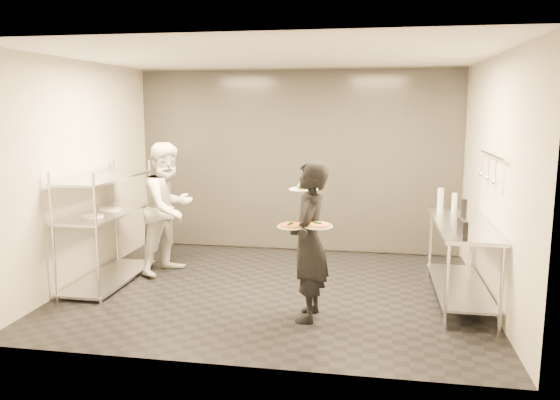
% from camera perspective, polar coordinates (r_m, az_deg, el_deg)
% --- Properties ---
extents(room_shell, '(5.00, 4.00, 2.80)m').
position_cam_1_polar(room_shell, '(7.60, 0.94, 3.51)').
color(room_shell, black).
rests_on(room_shell, ground).
extents(pass_rack, '(0.60, 1.60, 1.50)m').
position_cam_1_polar(pass_rack, '(7.26, -17.63, -2.29)').
color(pass_rack, silver).
rests_on(pass_rack, ground).
extents(prep_counter, '(0.60, 1.80, 0.92)m').
position_cam_1_polar(prep_counter, '(6.57, 18.45, -4.85)').
color(prep_counter, silver).
rests_on(prep_counter, ground).
extents(utensil_rail, '(0.07, 1.20, 0.31)m').
position_cam_1_polar(utensil_rail, '(6.45, 21.06, 3.07)').
color(utensil_rail, silver).
rests_on(utensil_rail, room_shell).
extents(waiter, '(0.41, 0.62, 1.67)m').
position_cam_1_polar(waiter, '(5.69, 3.05, -4.37)').
color(waiter, black).
rests_on(waiter, ground).
extents(chef, '(0.94, 1.04, 1.76)m').
position_cam_1_polar(chef, '(7.45, -11.56, -0.85)').
color(chef, silver).
rests_on(chef, ground).
extents(pizza_plate_near, '(0.28, 0.28, 0.05)m').
position_cam_1_polar(pizza_plate_near, '(5.47, 1.20, -2.69)').
color(pizza_plate_near, white).
rests_on(pizza_plate_near, waiter).
extents(pizza_plate_far, '(0.29, 0.29, 0.05)m').
position_cam_1_polar(pizza_plate_far, '(5.43, 4.01, -2.66)').
color(pizza_plate_far, white).
rests_on(pizza_plate_far, waiter).
extents(salad_plate, '(0.31, 0.31, 0.07)m').
position_cam_1_polar(salad_plate, '(5.84, 2.46, 1.29)').
color(salad_plate, white).
rests_on(salad_plate, waiter).
extents(pos_monitor, '(0.07, 0.26, 0.18)m').
position_cam_1_polar(pos_monitor, '(5.77, 18.52, -2.87)').
color(pos_monitor, black).
rests_on(pos_monitor, prep_counter).
extents(bottle_green, '(0.08, 0.08, 0.28)m').
position_cam_1_polar(bottle_green, '(7.23, 16.42, 0.09)').
color(bottle_green, '#97A597').
rests_on(bottle_green, prep_counter).
extents(bottle_clear, '(0.07, 0.07, 0.23)m').
position_cam_1_polar(bottle_clear, '(7.26, 17.76, -0.17)').
color(bottle_clear, '#97A597').
rests_on(bottle_clear, prep_counter).
extents(bottle_dark, '(0.07, 0.07, 0.25)m').
position_cam_1_polar(bottle_dark, '(6.67, 18.65, -0.97)').
color(bottle_dark, black).
rests_on(bottle_dark, prep_counter).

